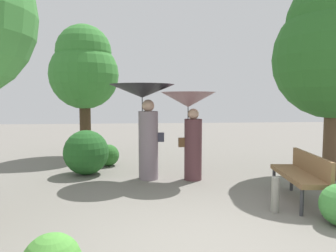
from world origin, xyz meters
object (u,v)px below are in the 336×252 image
person_left (144,109)px  path_marker_post (275,195)px  tree_mid_left (84,68)px  person_right (190,115)px  tree_near_right (336,47)px  park_bench (302,172)px

person_left → path_marker_post: person_left is taller
tree_mid_left → person_right: bearing=-48.8°
tree_mid_left → path_marker_post: 6.86m
tree_near_right → tree_mid_left: bearing=150.1°
person_right → path_marker_post: (1.00, -2.11, -1.15)m
person_right → tree_near_right: bearing=-91.0°
person_left → person_right: bearing=-96.1°
person_left → person_right: size_ratio=1.09×
tree_mid_left → park_bench: bearing=-47.4°
park_bench → tree_mid_left: (-4.39, 4.78, 2.20)m
tree_near_right → tree_mid_left: tree_near_right is taller
person_right → tree_near_right: 3.46m
tree_near_right → path_marker_post: size_ratio=7.93×
person_right → tree_near_right: tree_near_right is taller
person_right → path_marker_post: 2.60m
person_right → tree_near_right: size_ratio=0.43×
person_right → tree_near_right: (3.13, -0.25, 1.46)m
path_marker_post → tree_mid_left: bearing=125.5°
person_left → path_marker_post: bearing=-135.5°
tree_mid_left → path_marker_post: tree_mid_left is taller
park_bench → tree_mid_left: 6.85m
person_left → tree_mid_left: 3.61m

